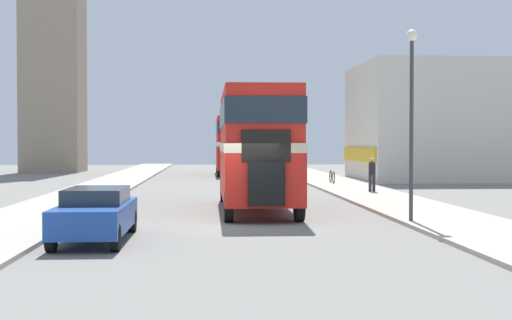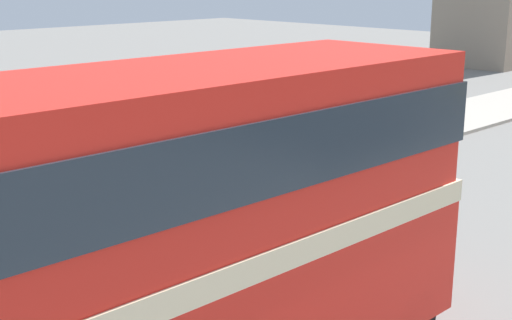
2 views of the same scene
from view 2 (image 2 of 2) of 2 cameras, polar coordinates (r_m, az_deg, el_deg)
name	(u,v)px [view 2 (image 2 of 2)]	position (r m, az deg, el deg)	size (l,w,h in m)	color
double_decker_bus	(137,234)	(8.12, -9.52, -5.85)	(2.55, 9.72, 4.37)	red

